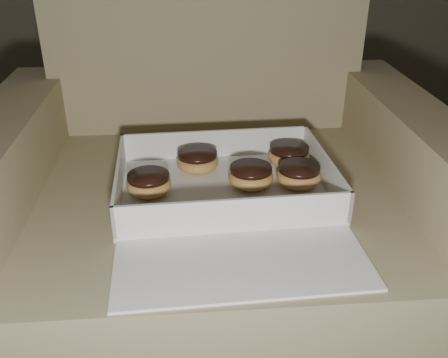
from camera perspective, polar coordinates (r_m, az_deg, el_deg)
armchair at (r=1.12m, az=-1.17°, el=-5.03°), size 0.93×0.79×0.97m
bakery_box at (r=0.94m, az=0.52°, el=-1.98°), size 0.42×0.49×0.07m
donut_a at (r=0.97m, az=3.07°, el=0.36°), size 0.09×0.09×0.04m
donut_b at (r=1.03m, az=-3.05°, el=2.10°), size 0.09×0.09×0.04m
donut_c at (r=1.06m, az=7.45°, el=2.68°), size 0.09×0.09×0.04m
donut_d at (r=0.95m, az=-8.58°, el=-0.51°), size 0.09×0.09×0.04m
donut_e at (r=0.98m, az=8.52°, el=0.45°), size 0.09×0.09×0.04m
crumb_a at (r=0.86m, az=-8.67°, el=-5.38°), size 0.01×0.01×0.00m
crumb_b at (r=0.95m, az=-7.56°, el=-1.91°), size 0.01×0.01×0.00m
crumb_c at (r=0.88m, az=0.97°, el=-4.31°), size 0.01×0.01×0.00m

